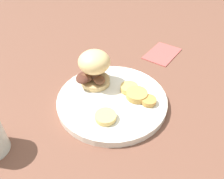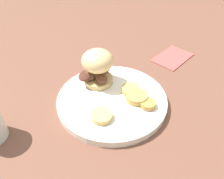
{
  "view_description": "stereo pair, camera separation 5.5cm",
  "coord_description": "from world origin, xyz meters",
  "views": [
    {
      "loc": [
        0.37,
        -0.21,
        0.41
      ],
      "look_at": [
        0.0,
        0.0,
        0.05
      ],
      "focal_mm": 35.0,
      "sensor_mm": 36.0,
      "label": 1
    },
    {
      "loc": [
        0.39,
        -0.16,
        0.41
      ],
      "look_at": [
        0.0,
        0.0,
        0.05
      ],
      "focal_mm": 35.0,
      "sensor_mm": 36.0,
      "label": 2
    }
  ],
  "objects": [
    {
      "name": "ground_plane",
      "position": [
        0.0,
        0.0,
        0.0
      ],
      "size": [
        4.0,
        4.0,
        0.0
      ],
      "primitive_type": "plane",
      "color": "brown"
    },
    {
      "name": "dinner_plate",
      "position": [
        0.0,
        0.0,
        0.01
      ],
      "size": [
        0.29,
        0.29,
        0.02
      ],
      "color": "white",
      "rests_on": "ground_plane"
    },
    {
      "name": "sandwich",
      "position": [
        -0.07,
        -0.01,
        0.07
      ],
      "size": [
        0.09,
        0.11,
        0.1
      ],
      "color": "tan",
      "rests_on": "dinner_plate"
    },
    {
      "name": "potato_round_0",
      "position": [
        -0.0,
        0.05,
        0.03
      ],
      "size": [
        0.05,
        0.05,
        0.01
      ],
      "primitive_type": "cylinder",
      "color": "tan",
      "rests_on": "dinner_plate"
    },
    {
      "name": "potato_round_1",
      "position": [
        0.03,
        0.06,
        0.03
      ],
      "size": [
        0.06,
        0.06,
        0.02
      ],
      "primitive_type": "cylinder",
      "color": "tan",
      "rests_on": "dinner_plate"
    },
    {
      "name": "potato_round_2",
      "position": [
        0.07,
        0.07,
        0.03
      ],
      "size": [
        0.04,
        0.04,
        0.01
      ],
      "primitive_type": "cylinder",
      "color": "#BC8942",
      "rests_on": "dinner_plate"
    },
    {
      "name": "potato_round_3",
      "position": [
        0.06,
        -0.05,
        0.03
      ],
      "size": [
        0.05,
        0.05,
        0.01
      ],
      "primitive_type": "cylinder",
      "color": "#DBB766",
      "rests_on": "dinner_plate"
    },
    {
      "name": "napkin",
      "position": [
        -0.13,
        0.28,
        0.0
      ],
      "size": [
        0.14,
        0.16,
        0.01
      ],
      "primitive_type": "cube",
      "rotation": [
        0.0,
        0.0,
        5.15
      ],
      "color": "#B24C47",
      "rests_on": "ground_plane"
    }
  ]
}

